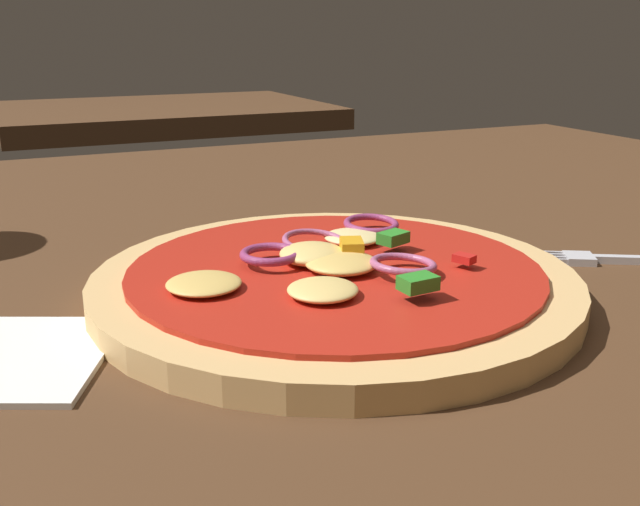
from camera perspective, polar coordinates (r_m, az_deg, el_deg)
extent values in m
cube|color=#4C301C|center=(0.45, 0.66, -4.47)|extent=(1.26, 1.06, 0.04)
cylinder|color=tan|center=(0.41, 1.16, -2.43)|extent=(0.27, 0.27, 0.01)
cylinder|color=red|center=(0.41, 1.17, -1.27)|extent=(0.23, 0.23, 0.00)
ellipsoid|color=#EFCC72|center=(0.42, -0.60, -0.05)|extent=(0.04, 0.04, 0.01)
ellipsoid|color=#F4DB8E|center=(0.46, 2.58, 1.27)|extent=(0.04, 0.04, 0.01)
ellipsoid|color=#EFCC72|center=(0.36, 0.21, -2.88)|extent=(0.04, 0.04, 0.01)
ellipsoid|color=#E5BC60|center=(0.38, -9.07, -2.36)|extent=(0.04, 0.04, 0.01)
ellipsoid|color=#E5BC60|center=(0.40, 1.68, -0.76)|extent=(0.04, 0.04, 0.01)
torus|color=#93386B|center=(0.41, -3.89, -0.09)|extent=(0.04, 0.04, 0.00)
torus|color=#B25984|center=(0.40, 6.53, -0.87)|extent=(0.05, 0.04, 0.01)
torus|color=#B25984|center=(0.44, -0.37, 0.88)|extent=(0.06, 0.06, 0.01)
torus|color=#93386B|center=(0.48, 4.02, 2.28)|extent=(0.04, 0.04, 0.01)
cube|color=#2D8C28|center=(0.36, 7.67, -2.33)|extent=(0.02, 0.01, 0.01)
cube|color=orange|center=(0.42, 2.49, 0.55)|extent=(0.02, 0.02, 0.01)
cube|color=#2D8C28|center=(0.44, 5.74, 1.20)|extent=(0.02, 0.02, 0.01)
cube|color=red|center=(0.41, 11.20, -0.42)|extent=(0.01, 0.01, 0.00)
cube|color=silver|center=(0.50, 19.59, -0.41)|extent=(0.03, 0.03, 0.01)
cube|color=silver|center=(0.50, 16.57, -0.05)|extent=(0.03, 0.02, 0.00)
cube|color=silver|center=(0.50, 16.69, -0.24)|extent=(0.03, 0.02, 0.00)
cube|color=silver|center=(0.49, 16.81, -0.44)|extent=(0.03, 0.02, 0.00)
cube|color=silver|center=(0.49, 16.94, -0.63)|extent=(0.03, 0.02, 0.00)
cube|color=#4C301C|center=(1.49, -12.07, 10.53)|extent=(0.61, 0.45, 0.04)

